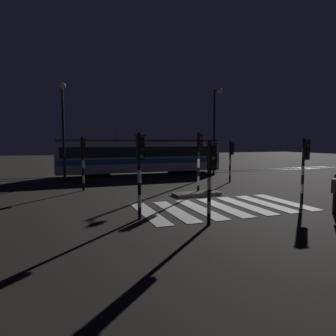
% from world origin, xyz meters
% --- Properties ---
extents(ground_plane, '(120.00, 120.00, 0.00)m').
position_xyz_m(ground_plane, '(0.00, 0.00, 0.00)').
color(ground_plane, black).
extents(rail_near, '(80.00, 0.12, 0.03)m').
position_xyz_m(rail_near, '(0.00, 11.73, 0.01)').
color(rail_near, '#59595E').
rests_on(rail_near, ground).
extents(rail_far, '(80.00, 0.12, 0.03)m').
position_xyz_m(rail_far, '(0.00, 13.16, 0.01)').
color(rail_far, '#59595E').
rests_on(rail_far, ground).
extents(crosswalk_zebra, '(7.91, 4.44, 0.02)m').
position_xyz_m(crosswalk_zebra, '(0.00, -2.26, 0.01)').
color(crosswalk_zebra, silver).
rests_on(crosswalk_zebra, ground).
extents(traffic_island, '(2.67, 1.06, 0.18)m').
position_xyz_m(traffic_island, '(0.30, 1.05, 0.09)').
color(traffic_island, slate).
rests_on(traffic_island, ground).
extents(traffic_light_kerb_mid_left, '(0.36, 0.42, 3.08)m').
position_xyz_m(traffic_light_kerb_mid_left, '(-2.07, -4.79, 2.03)').
color(traffic_light_kerb_mid_left, black).
rests_on(traffic_light_kerb_mid_left, ground).
extents(traffic_light_corner_near_right, '(0.36, 0.42, 3.21)m').
position_xyz_m(traffic_light_corner_near_right, '(4.38, -2.73, 2.11)').
color(traffic_light_corner_near_right, black).
rests_on(traffic_light_corner_near_right, ground).
extents(traffic_light_corner_far_left, '(0.36, 0.42, 3.33)m').
position_xyz_m(traffic_light_corner_far_left, '(-5.54, 4.96, 2.20)').
color(traffic_light_corner_far_left, black).
rests_on(traffic_light_corner_far_left, ground).
extents(traffic_light_median_centre, '(0.36, 0.42, 3.58)m').
position_xyz_m(traffic_light_median_centre, '(0.60, 1.33, 2.36)').
color(traffic_light_median_centre, black).
rests_on(traffic_light_median_centre, ground).
extents(traffic_light_corner_far_right, '(0.36, 0.42, 3.13)m').
position_xyz_m(traffic_light_corner_far_right, '(5.17, 5.10, 2.06)').
color(traffic_light_corner_far_right, black).
rests_on(traffic_light_corner_far_right, ground).
extents(traffic_light_corner_near_left, '(0.36, 0.42, 3.39)m').
position_xyz_m(traffic_light_corner_near_left, '(-4.18, -3.01, 2.24)').
color(traffic_light_corner_near_left, black).
rests_on(traffic_light_corner_near_left, ground).
extents(street_lamp_trackside_left, '(0.44, 1.21, 7.13)m').
position_xyz_m(street_lamp_trackside_left, '(-6.48, 8.93, 4.53)').
color(street_lamp_trackside_left, black).
rests_on(street_lamp_trackside_left, ground).
extents(street_lamp_trackside_right, '(0.44, 1.21, 7.65)m').
position_xyz_m(street_lamp_trackside_right, '(6.31, 9.40, 4.81)').
color(street_lamp_trackside_right, black).
rests_on(street_lamp_trackside_right, ground).
extents(tram, '(15.10, 2.58, 4.15)m').
position_xyz_m(tram, '(0.32, 12.44, 1.75)').
color(tram, silver).
rests_on(tram, ground).
extents(pedestrian_waiting_at_kerb, '(0.36, 0.24, 1.71)m').
position_xyz_m(pedestrian_waiting_at_kerb, '(3.79, -5.08, 0.88)').
color(pedestrian_waiting_at_kerb, black).
rests_on(pedestrian_waiting_at_kerb, ground).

